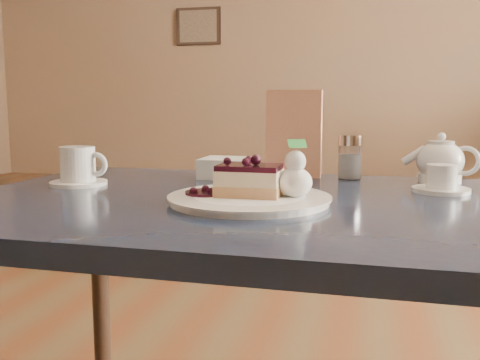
% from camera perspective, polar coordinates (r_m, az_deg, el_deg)
% --- Properties ---
extents(main_table, '(1.11, 0.75, 0.69)m').
position_cam_1_polar(main_table, '(0.99, 1.60, -6.06)').
color(main_table, '#171E30').
rests_on(main_table, ground).
extents(dessert_plate, '(0.28, 0.28, 0.01)m').
position_cam_1_polar(dessert_plate, '(0.93, 1.00, -2.08)').
color(dessert_plate, white).
rests_on(dessert_plate, main_table).
extents(cheesecake_slice, '(0.11, 0.08, 0.06)m').
position_cam_1_polar(cheesecake_slice, '(0.93, 1.01, -0.06)').
color(cheesecake_slice, '#DDB178').
rests_on(cheesecake_slice, dessert_plate).
extents(whipped_cream, '(0.06, 0.06, 0.05)m').
position_cam_1_polar(whipped_cream, '(0.92, 5.88, -0.23)').
color(whipped_cream, white).
rests_on(whipped_cream, dessert_plate).
extents(berry_sauce, '(0.07, 0.07, 0.01)m').
position_cam_1_polar(berry_sauce, '(0.95, -3.67, -1.38)').
color(berry_sauce, black).
rests_on(berry_sauce, dessert_plate).
extents(coffee_set, '(0.13, 0.12, 0.08)m').
position_cam_1_polar(coffee_set, '(1.18, -16.80, 1.23)').
color(coffee_set, white).
rests_on(coffee_set, main_table).
extents(tea_set, '(0.15, 0.24, 0.10)m').
position_cam_1_polar(tea_set, '(1.22, 20.55, 1.43)').
color(tea_set, white).
rests_on(tea_set, main_table).
extents(menu_card, '(0.13, 0.03, 0.20)m').
position_cam_1_polar(menu_card, '(1.26, 5.76, 4.91)').
color(menu_card, beige).
rests_on(menu_card, main_table).
extents(sugar_shaker, '(0.06, 0.06, 0.10)m').
position_cam_1_polar(sugar_shaker, '(1.24, 11.63, 2.45)').
color(sugar_shaker, white).
rests_on(sugar_shaker, main_table).
extents(napkin_stack, '(0.11, 0.11, 0.05)m').
position_cam_1_polar(napkin_stack, '(1.25, -1.50, 1.31)').
color(napkin_stack, white).
rests_on(napkin_stack, main_table).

